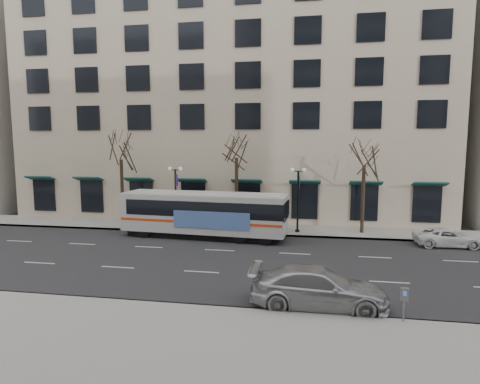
% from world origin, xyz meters
% --- Properties ---
extents(ground, '(160.00, 160.00, 0.00)m').
position_xyz_m(ground, '(0.00, 0.00, 0.00)').
color(ground, black).
rests_on(ground, ground).
extents(sidewalk_far, '(80.00, 4.00, 0.15)m').
position_xyz_m(sidewalk_far, '(5.00, 9.00, 0.07)').
color(sidewalk_far, gray).
rests_on(sidewalk_far, ground).
extents(building_hotel, '(40.00, 20.00, 24.00)m').
position_xyz_m(building_hotel, '(-2.00, 21.00, 12.00)').
color(building_hotel, '#C7B598').
rests_on(building_hotel, ground).
extents(tree_far_left, '(3.60, 3.60, 8.34)m').
position_xyz_m(tree_far_left, '(-10.00, 8.80, 6.70)').
color(tree_far_left, black).
rests_on(tree_far_left, ground).
extents(tree_far_mid, '(3.60, 3.60, 8.55)m').
position_xyz_m(tree_far_mid, '(0.00, 8.80, 6.91)').
color(tree_far_mid, black).
rests_on(tree_far_mid, ground).
extents(tree_far_right, '(3.60, 3.60, 8.06)m').
position_xyz_m(tree_far_right, '(10.00, 8.80, 6.42)').
color(tree_far_right, black).
rests_on(tree_far_right, ground).
extents(lamp_post_left, '(1.22, 0.45, 5.21)m').
position_xyz_m(lamp_post_left, '(-4.99, 8.20, 2.94)').
color(lamp_post_left, black).
rests_on(lamp_post_left, ground).
extents(lamp_post_right, '(1.22, 0.45, 5.21)m').
position_xyz_m(lamp_post_right, '(5.01, 8.20, 2.94)').
color(lamp_post_right, black).
rests_on(lamp_post_right, ground).
extents(city_bus, '(12.77, 3.73, 3.41)m').
position_xyz_m(city_bus, '(-1.92, 5.79, 1.87)').
color(city_bus, silver).
rests_on(city_bus, ground).
extents(silver_car, '(5.97, 2.43, 1.73)m').
position_xyz_m(silver_car, '(6.29, -6.08, 0.87)').
color(silver_car, '#B4B7BD').
rests_on(silver_car, ground).
extents(white_pickup, '(4.56, 2.22, 1.25)m').
position_xyz_m(white_pickup, '(15.42, 5.99, 0.62)').
color(white_pickup, silver).
rests_on(white_pickup, ground).
extents(pay_station, '(0.31, 0.22, 1.35)m').
position_xyz_m(pay_station, '(9.56, -7.30, 1.13)').
color(pay_station, slate).
rests_on(pay_station, sidewalk_near).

